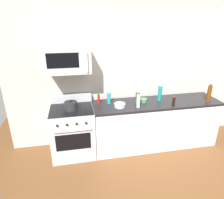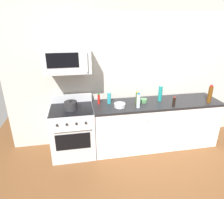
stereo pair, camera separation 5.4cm
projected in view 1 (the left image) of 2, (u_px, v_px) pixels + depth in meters
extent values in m
plane|color=brown|center=(153.00, 143.00, 4.02)|extent=(6.60, 6.60, 0.00)
cube|color=#B7B2A8|center=(150.00, 74.00, 3.89)|extent=(5.50, 0.10, 2.70)
cube|color=white|center=(155.00, 124.00, 3.85)|extent=(2.38, 0.62, 0.88)
cube|color=black|center=(157.00, 103.00, 3.68)|extent=(2.41, 0.65, 0.04)
cube|color=black|center=(159.00, 149.00, 3.74)|extent=(2.38, 0.02, 0.10)
cylinder|color=silver|center=(117.00, 124.00, 3.30)|extent=(0.10, 0.02, 0.02)
cylinder|color=silver|center=(148.00, 121.00, 3.40)|extent=(0.10, 0.02, 0.02)
cylinder|color=silver|center=(178.00, 118.00, 3.50)|extent=(0.10, 0.02, 0.02)
cylinder|color=silver|center=(205.00, 115.00, 3.60)|extent=(0.10, 0.02, 0.02)
cube|color=#B7BABF|center=(73.00, 132.00, 3.56)|extent=(0.76, 0.64, 0.91)
cube|color=black|center=(73.00, 142.00, 3.27)|extent=(0.58, 0.01, 0.30)
cylinder|color=#B7BABF|center=(72.00, 131.00, 3.16)|extent=(0.61, 0.02, 0.02)
cube|color=#B7BABF|center=(71.00, 99.00, 3.63)|extent=(0.76, 0.06, 0.16)
cube|color=black|center=(71.00, 109.00, 3.39)|extent=(0.73, 0.61, 0.01)
cylinder|color=black|center=(57.00, 126.00, 3.10)|extent=(0.04, 0.02, 0.04)
cylinder|color=black|center=(67.00, 125.00, 3.12)|extent=(0.04, 0.02, 0.04)
cylinder|color=black|center=(77.00, 124.00, 3.15)|extent=(0.04, 0.02, 0.04)
cylinder|color=black|center=(86.00, 123.00, 3.18)|extent=(0.04, 0.02, 0.04)
cube|color=#B7BABF|center=(67.00, 60.00, 3.13)|extent=(0.74, 0.40, 0.40)
cube|color=black|center=(63.00, 61.00, 2.92)|extent=(0.48, 0.01, 0.22)
cube|color=#B7BABF|center=(87.00, 62.00, 2.98)|extent=(0.02, 0.04, 0.30)
cylinder|color=#385114|center=(137.00, 98.00, 3.54)|extent=(0.06, 0.06, 0.22)
cylinder|color=#B29919|center=(137.00, 92.00, 3.49)|extent=(0.04, 0.04, 0.02)
cylinder|color=black|center=(174.00, 102.00, 3.47)|extent=(0.05, 0.05, 0.16)
cylinder|color=maroon|center=(174.00, 97.00, 3.44)|extent=(0.03, 0.03, 0.02)
cylinder|color=#B21914|center=(99.00, 99.00, 3.55)|extent=(0.04, 0.04, 0.18)
cylinder|color=#19721E|center=(99.00, 94.00, 3.51)|extent=(0.03, 0.03, 0.02)
cylinder|color=#59330F|center=(209.00, 94.00, 3.62)|extent=(0.08, 0.08, 0.31)
cylinder|color=maroon|center=(211.00, 85.00, 3.56)|extent=(0.05, 0.05, 0.03)
cylinder|color=teal|center=(109.00, 98.00, 3.57)|extent=(0.07, 0.07, 0.21)
cylinder|color=white|center=(109.00, 92.00, 3.53)|extent=(0.04, 0.04, 0.02)
cylinder|color=silver|center=(138.00, 101.00, 3.39)|extent=(0.06, 0.06, 0.25)
cylinder|color=blue|center=(139.00, 94.00, 3.34)|extent=(0.04, 0.04, 0.02)
cylinder|color=#197F7A|center=(160.00, 93.00, 3.69)|extent=(0.07, 0.07, 0.29)
cylinder|color=beige|center=(161.00, 85.00, 3.63)|extent=(0.05, 0.05, 0.03)
cylinder|color=#477A4C|center=(143.00, 100.00, 3.65)|extent=(0.13, 0.13, 0.07)
torus|color=#477A4C|center=(144.00, 99.00, 3.64)|extent=(0.13, 0.13, 0.01)
cylinder|color=#477A4C|center=(143.00, 102.00, 3.66)|extent=(0.07, 0.07, 0.01)
cylinder|color=#B2B5BA|center=(120.00, 105.00, 3.44)|extent=(0.20, 0.20, 0.07)
torus|color=#B2B5BA|center=(120.00, 104.00, 3.43)|extent=(0.20, 0.20, 0.01)
cylinder|color=#B2B5BA|center=(120.00, 107.00, 3.46)|extent=(0.11, 0.11, 0.01)
cylinder|color=#262628|center=(71.00, 106.00, 3.32)|extent=(0.22, 0.22, 0.14)
sphere|color=black|center=(70.00, 101.00, 3.28)|extent=(0.04, 0.04, 0.04)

